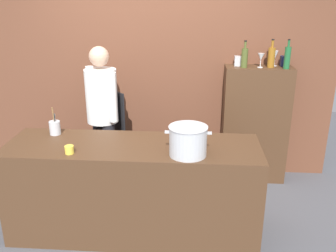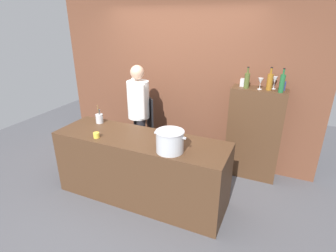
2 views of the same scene
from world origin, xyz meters
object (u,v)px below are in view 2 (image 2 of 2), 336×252
at_px(wine_glass_short, 261,81).
at_px(wine_bottle_olive, 247,80).
at_px(wine_bottle_green, 282,83).
at_px(utensil_crock, 99,118).
at_px(butter_jar, 96,135).
at_px(stockpot_large, 170,141).
at_px(spice_tin_navy, 282,86).
at_px(spice_tin_silver, 244,82).
at_px(wine_bottle_amber, 270,81).
at_px(chef, 139,110).
at_px(wine_glass_tall, 275,80).

bearing_deg(wine_glass_short, wine_bottle_olive, -177.64).
distance_m(wine_bottle_green, wine_glass_short, 0.28).
bearing_deg(utensil_crock, butter_jar, -56.85).
bearing_deg(stockpot_large, butter_jar, -177.29).
relative_size(butter_jar, spice_tin_navy, 0.67).
relative_size(spice_tin_navy, spice_tin_silver, 1.04).
relative_size(wine_glass_short, spice_tin_navy, 1.38).
xyz_separation_m(utensil_crock, butter_jar, (0.28, -0.43, -0.03)).
xyz_separation_m(utensil_crock, spice_tin_silver, (1.81, 1.02, 0.48)).
bearing_deg(butter_jar, wine_bottle_amber, 36.43).
height_order(chef, utensil_crock, chef).
bearing_deg(wine_glass_tall, butter_jar, -142.74).
height_order(wine_bottle_amber, spice_tin_navy, wine_bottle_amber).
height_order(butter_jar, wine_bottle_olive, wine_bottle_olive).
xyz_separation_m(wine_bottle_amber, spice_tin_silver, (-0.35, 0.06, -0.06)).
relative_size(stockpot_large, wine_bottle_green, 1.21).
xyz_separation_m(butter_jar, wine_glass_tall, (1.94, 1.48, 0.57)).
relative_size(utensil_crock, wine_glass_tall, 1.58).
bearing_deg(utensil_crock, wine_bottle_olive, 26.53).
bearing_deg(wine_glass_tall, wine_bottle_green, -57.86).
bearing_deg(stockpot_large, wine_glass_short, 59.83).
bearing_deg(wine_bottle_green, spice_tin_silver, 164.96).
height_order(chef, stockpot_large, chef).
distance_m(butter_jar, wine_glass_tall, 2.50).
bearing_deg(butter_jar, wine_glass_short, 37.77).
distance_m(butter_jar, spice_tin_silver, 2.17).
bearing_deg(wine_bottle_olive, butter_jar, -139.36).
height_order(spice_tin_navy, spice_tin_silver, spice_tin_navy).
bearing_deg(wine_bottle_amber, wine_glass_tall, 56.63).
xyz_separation_m(stockpot_large, utensil_crock, (-1.28, 0.38, -0.06)).
xyz_separation_m(chef, wine_bottle_amber, (1.84, 0.39, 0.54)).
distance_m(utensil_crock, wine_bottle_green, 2.54).
distance_m(stockpot_large, wine_bottle_olive, 1.52).
distance_m(stockpot_large, utensil_crock, 1.34).
bearing_deg(stockpot_large, wine_glass_tall, 56.60).
distance_m(butter_jar, wine_glass_short, 2.30).
relative_size(butter_jar, spice_tin_silver, 0.70).
xyz_separation_m(butter_jar, wine_bottle_olive, (1.58, 1.36, 0.57)).
relative_size(wine_bottle_green, wine_bottle_amber, 1.03).
relative_size(wine_bottle_green, wine_glass_tall, 1.85).
bearing_deg(spice_tin_navy, butter_jar, -144.31).
relative_size(wine_bottle_olive, wine_glass_short, 1.89).
height_order(wine_bottle_olive, wine_glass_tall, wine_bottle_olive).
xyz_separation_m(chef, utensil_crock, (-0.32, -0.57, 0.00)).
xyz_separation_m(stockpot_large, wine_bottle_green, (1.04, 1.27, 0.49)).
distance_m(wine_bottle_green, wine_bottle_amber, 0.17).
bearing_deg(wine_bottle_amber, butter_jar, -143.57).
bearing_deg(wine_bottle_olive, stockpot_large, -114.09).
distance_m(wine_bottle_olive, spice_tin_silver, 0.12).
height_order(utensil_crock, wine_bottle_green, wine_bottle_green).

